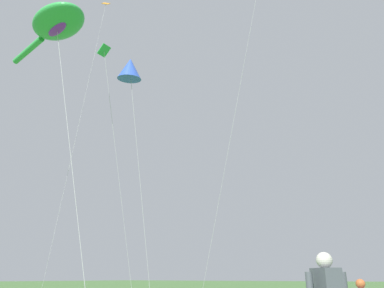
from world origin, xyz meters
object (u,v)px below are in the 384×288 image
(small_kite_streamer_purple, at_px, (106,67))
(small_kite_box_yellow, at_px, (130,69))
(small_kite_diamond_red, at_px, (98,38))
(big_show_kite, at_px, (56,24))
(small_kite_bird_shape, at_px, (255,2))

(small_kite_streamer_purple, bearing_deg, small_kite_box_yellow, 152.19)
(small_kite_diamond_red, distance_m, small_kite_box_yellow, 15.72)
(small_kite_streamer_purple, xyz_separation_m, small_kite_diamond_red, (4.59, 6.47, 7.22))
(big_show_kite, relative_size, small_kite_streamer_purple, 1.01)
(big_show_kite, xyz_separation_m, small_kite_bird_shape, (6.43, -8.95, 1.68))
(small_kite_diamond_red, relative_size, small_kite_bird_shape, 1.45)
(small_kite_bird_shape, bearing_deg, small_kite_diamond_red, -156.17)
(big_show_kite, height_order, small_kite_box_yellow, big_show_kite)
(big_show_kite, relative_size, small_kite_diamond_red, 0.61)
(small_kite_diamond_red, height_order, small_kite_bird_shape, small_kite_diamond_red)
(small_kite_diamond_red, relative_size, small_kite_box_yellow, 2.14)
(small_kite_diamond_red, height_order, small_kite_box_yellow, small_kite_diamond_red)
(small_kite_box_yellow, relative_size, small_kite_bird_shape, 0.68)
(small_kite_box_yellow, xyz_separation_m, small_kite_bird_shape, (4.99, -4.61, 5.21))
(small_kite_streamer_purple, relative_size, small_kite_box_yellow, 1.28)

